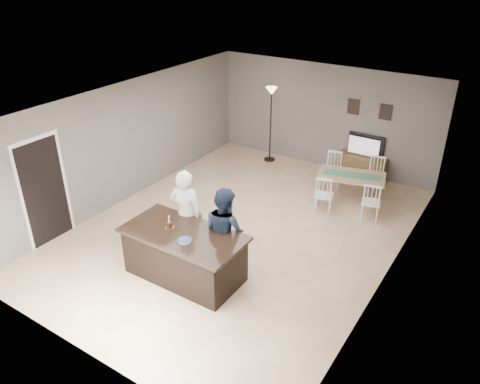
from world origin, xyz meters
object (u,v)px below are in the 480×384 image
Objects in this scene: tv_console at (361,167)px; birthday_cake at (169,225)px; woman at (186,214)px; plate_stack at (185,240)px; floor_lamp at (271,104)px; television at (365,146)px; dining_table at (351,180)px; man at (225,230)px; kitchen_island at (185,254)px.

birthday_cake reaches higher than tv_console.
woman is 7.79× the size of plate_stack.
tv_console is 5.31× the size of plate_stack.
woman is 0.93m from plate_stack.
plate_stack is at bearing -74.69° from floor_lamp.
plate_stack is (-1.01, -5.82, 0.05)m from television.
floor_lamp is (-2.75, 1.12, 1.01)m from dining_table.
birthday_cake is (-1.51, -5.56, 0.65)m from tv_console.
tv_console is 5.10m from man.
kitchen_island is at bearing -123.38° from dining_table.
kitchen_island is 1.30× the size of man.
birthday_cake is 1.02× the size of plate_stack.
plate_stack is at bearing -21.17° from birthday_cake.
kitchen_island is 1.79× the size of tv_console.
tv_console is at bearing 5.63° from floor_lamp.
tv_console is 0.73× the size of man.
birthday_cake reaches higher than television.
plate_stack is (0.50, -0.20, -0.04)m from birthday_cake.
floor_lamp is at bearing 7.20° from television.
woman is at bearing 127.68° from plate_stack.
birthday_cake is 5.44m from floor_lamp.
woman is (-1.58, -5.02, 0.58)m from tv_console.
dining_table is at bearing -87.67° from man.
man is at bearing 164.43° from woman.
woman is at bearing 16.99° from man.
floor_lamp reaches higher than plate_stack.
man is 7.29× the size of plate_stack.
kitchen_island is 0.79m from woman.
tv_console is 5.87m from plate_stack.
floor_lamp is (-2.52, -0.25, 1.28)m from tv_console.
dining_table is (0.95, 3.65, -0.25)m from man.
birthday_cake is at bearing 51.18° from man.
television is at bearing -122.78° from woman.
man is (-0.72, -5.02, 0.52)m from tv_console.
dining_table is at bearing 71.13° from kitchen_island.
tv_console is at bearing 90.00° from television.
woman is at bearing 96.72° from birthday_cake.
tv_console is 1.31× the size of television.
kitchen_island is 5.78m from television.
plate_stack reaches higher than dining_table.
floor_lamp reaches higher than television.
man is (0.48, 0.55, 0.37)m from kitchen_island.
birthday_cake is at bearing -105.23° from tv_console.
woman reaches higher than tv_console.
tv_console is 0.68× the size of woman.
television is at bearing 84.78° from dining_table.
birthday_cake is (-0.79, -0.54, 0.13)m from man.
man is at bearing 34.18° from birthday_cake.
woman is 4.09m from dining_table.
television reaches higher than kitchen_island.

